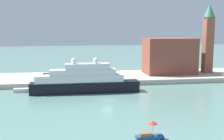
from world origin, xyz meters
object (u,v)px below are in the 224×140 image
Objects in this scene: small_motorboat at (150,133)px; work_barge at (25,90)px; large_yacht at (84,81)px; mooring_bollard at (100,79)px; harbor_building at (169,56)px; parked_car at (48,76)px; person_figure at (63,76)px; bell_tower at (208,36)px.

small_motorboat is 44.18m from work_barge.
large_yacht is 32.28× the size of mooring_bollard.
small_motorboat is 42.22m from mooring_bollard.
harbor_building reaches higher than parked_car.
parked_car is at bearing 157.85° from person_figure.
mooring_bollard is at bearing -29.90° from person_figure.
person_figure is 12.33m from mooring_bollard.
large_yacht is 34.99m from small_motorboat.
small_motorboat is (8.15, -33.96, -2.14)m from large_yacht.
parked_car is (-54.31, -1.99, -12.20)m from bell_tower.
large_yacht is 16.24m from work_barge.
person_figure is (-35.85, -4.18, -5.20)m from harbor_building.
mooring_bollard is (20.87, 4.91, 1.44)m from work_barge.
work_barge is 48.99m from harbor_building.
work_barge is at bearing 168.32° from large_yacht.
person_figure is 1.99× the size of mooring_bollard.
bell_tower reaches higher than person_figure.
small_motorboat is 1.05× the size of parked_car.
small_motorboat is at bearing -69.82° from parked_car.
bell_tower reaches higher than harbor_building.
bell_tower is at bearing 22.51° from large_yacht.
mooring_bollard is at bearing -165.44° from bell_tower.
large_yacht is 35.79m from harbor_building.
person_figure reaches higher than small_motorboat.
large_yacht is 16.25× the size of person_figure.
harbor_building is at bearing 22.30° from mooring_bollard.
bell_tower is (35.86, 52.20, 13.29)m from small_motorboat.
parked_car reaches higher than work_barge.
harbor_building reaches higher than large_yacht.
harbor_building is at bearing 179.02° from bell_tower.
small_motorboat is 0.75× the size of work_barge.
harbor_building is at bearing 31.33° from large_yacht.
harbor_building reaches higher than small_motorboat.
parked_car is 4.61× the size of mooring_bollard.
person_figure is (10.18, 11.05, 1.81)m from work_barge.
work_barge is at bearing 122.65° from small_motorboat.
small_motorboat is 64.71m from bell_tower.
harbor_building is 4.10× the size of parked_car.
bell_tower reaches higher than small_motorboat.
mooring_bollard is (10.69, -6.14, -0.38)m from person_figure.
work_barge is at bearing -112.51° from parked_car.
mooring_bollard is at bearing -27.61° from parked_car.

